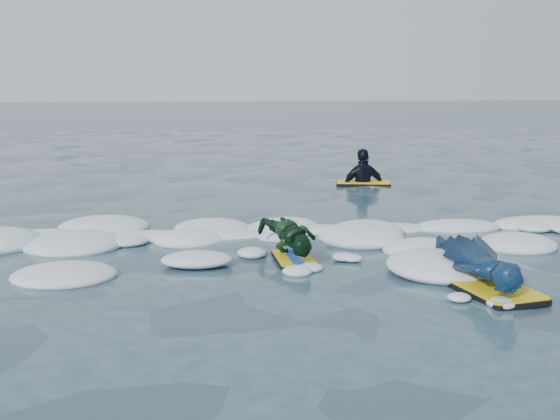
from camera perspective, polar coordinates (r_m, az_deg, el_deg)
The scene contains 5 objects.
ground at distance 7.85m, azimuth -0.11°, elevation -4.40°, with size 120.00×120.00×0.00m, color #1B3342.
foam_band at distance 8.85m, azimuth -0.78°, elevation -2.68°, with size 12.00×3.10×0.30m, color white, non-canonical shape.
prone_woman_unit at distance 7.24m, azimuth 16.08°, elevation -4.31°, with size 0.82×1.68×0.43m.
prone_child_unit at distance 8.06m, azimuth 0.97°, elevation -2.36°, with size 0.73×1.20×0.44m.
waiting_rider_unit at distance 13.76m, azimuth 6.78°, elevation 1.76°, with size 1.13×0.76×1.56m.
Camera 1 is at (-0.76, -7.54, 2.02)m, focal length 45.00 mm.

